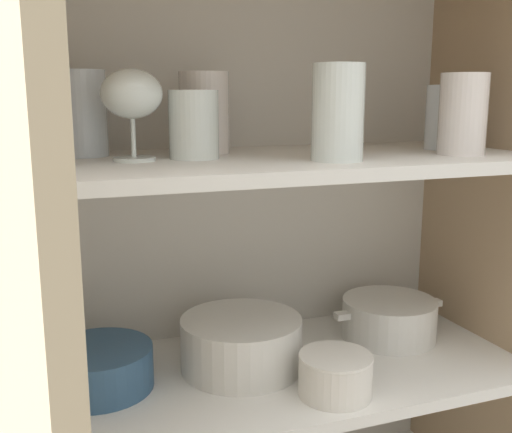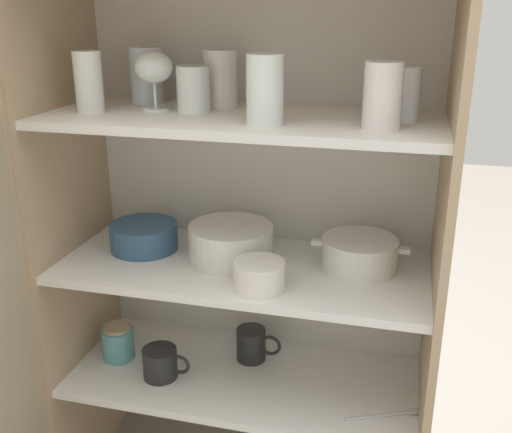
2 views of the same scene
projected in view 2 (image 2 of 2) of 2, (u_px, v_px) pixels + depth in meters
cupboard_back_panel at (262, 227)px, 1.63m from camera, size 0.93×0.02×1.37m
cupboard_side_left at (75, 238)px, 1.56m from camera, size 0.02×0.42×1.37m
cupboard_side_right at (437, 276)px, 1.34m from camera, size 0.02×0.42×1.37m
shelf_board_lower at (244, 378)px, 1.57m from camera, size 0.89×0.38×0.02m
shelf_board_middle at (243, 268)px, 1.46m from camera, size 0.89×0.38×0.02m
shelf_board_upper at (241, 119)px, 1.34m from camera, size 0.89×0.38×0.02m
tumbler_glass_0 at (147, 75)px, 1.47m from camera, size 0.08×0.08×0.13m
tumbler_glass_1 at (403, 94)px, 1.24m from camera, size 0.07×0.07×0.11m
tumbler_glass_2 at (265, 90)px, 1.21m from camera, size 0.08×0.08×0.14m
tumbler_glass_3 at (383, 96)px, 1.16m from camera, size 0.08×0.08×0.13m
tumbler_glass_4 at (193, 89)px, 1.35m from camera, size 0.08×0.08×0.10m
tumbler_glass_5 at (220, 79)px, 1.41m from camera, size 0.08×0.08×0.13m
tumbler_glass_6 at (89, 82)px, 1.34m from camera, size 0.06×0.06×0.14m
wine_glass_0 at (154, 69)px, 1.36m from camera, size 0.09×0.09×0.13m
plate_stack_white at (231, 243)px, 1.47m from camera, size 0.21×0.21×0.09m
mixing_bowl_large at (144, 235)px, 1.54m from camera, size 0.17×0.17×0.07m
serving_bowl_small at (259, 274)px, 1.32m from camera, size 0.12×0.12×0.07m
casserole_dish at (360, 254)px, 1.42m from camera, size 0.23×0.18×0.08m
coffee_mug_primary at (253, 344)px, 1.62m from camera, size 0.12×0.08×0.09m
coffee_mug_extra_1 at (161, 363)px, 1.54m from camera, size 0.13×0.09×0.08m
storage_jar at (118, 342)px, 1.63m from camera, size 0.09×0.09×0.10m
serving_spoon at (390, 414)px, 1.41m from camera, size 0.17×0.09×0.01m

